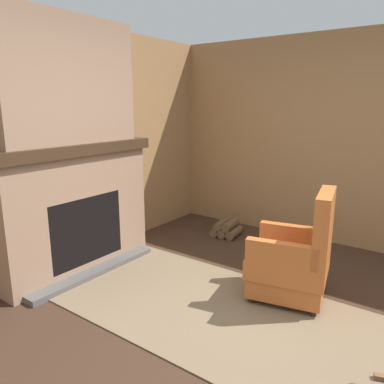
% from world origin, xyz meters
% --- Properties ---
extents(ground_plane, '(14.00, 14.00, 0.00)m').
position_xyz_m(ground_plane, '(0.00, 0.00, 0.00)').
color(ground_plane, '#3D281C').
extents(wood_panel_wall_left, '(0.06, 5.40, 2.59)m').
position_xyz_m(wood_panel_wall_left, '(-2.43, 0.00, 1.29)').
color(wood_panel_wall_left, '#9E7247').
rests_on(wood_panel_wall_left, ground).
extents(wood_panel_wall_back, '(5.40, 0.09, 2.59)m').
position_xyz_m(wood_panel_wall_back, '(0.04, 2.43, 1.31)').
color(wood_panel_wall_back, '#9E7247').
rests_on(wood_panel_wall_back, ground).
extents(fireplace_hearth, '(0.64, 1.80, 1.36)m').
position_xyz_m(fireplace_hearth, '(-2.17, 0.00, 0.67)').
color(fireplace_hearth, '#9E7A60').
rests_on(fireplace_hearth, ground).
extents(chimney_breast, '(0.38, 1.49, 1.21)m').
position_xyz_m(chimney_breast, '(-2.18, 0.00, 1.96)').
color(chimney_breast, '#9E7A60').
rests_on(chimney_breast, fireplace_hearth).
extents(area_rug, '(3.54, 1.50, 0.01)m').
position_xyz_m(area_rug, '(-0.29, 0.14, 0.01)').
color(area_rug, '#7A664C').
rests_on(area_rug, ground).
extents(armchair, '(0.78, 0.72, 1.03)m').
position_xyz_m(armchair, '(-0.04, 0.73, 0.37)').
color(armchair, '#C6662D').
rests_on(armchair, ground).
extents(firewood_stack, '(0.39, 0.40, 0.21)m').
position_xyz_m(firewood_stack, '(-1.40, 1.84, 0.10)').
color(firewood_stack, brown).
rests_on(firewood_stack, ground).
extents(oil_lamp_vase, '(0.09, 0.09, 0.27)m').
position_xyz_m(oil_lamp_vase, '(-2.23, -0.26, 1.45)').
color(oil_lamp_vase, '#99B29E').
rests_on(oil_lamp_vase, fireplace_hearth).
extents(storage_case, '(0.14, 0.23, 0.14)m').
position_xyz_m(storage_case, '(-2.23, 0.72, 1.43)').
color(storage_case, brown).
rests_on(storage_case, fireplace_hearth).
extents(decorative_plate_on_mantel, '(0.07, 0.27, 0.27)m').
position_xyz_m(decorative_plate_on_mantel, '(-2.25, 0.12, 1.49)').
color(decorative_plate_on_mantel, '#336093').
rests_on(decorative_plate_on_mantel, fireplace_hearth).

